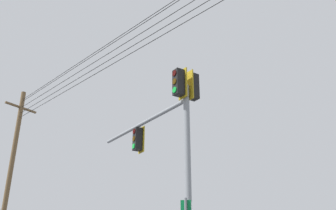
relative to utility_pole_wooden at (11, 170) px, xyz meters
The scene contains 2 objects.
signal_mast_assembly 13.58m from the utility_pole_wooden, 160.16° to the right, with size 6.24×1.47×6.80m.
utility_pole_wooden is the anchor object (origin of this frame).
Camera 1 is at (-9.77, 5.34, 1.44)m, focal length 36.94 mm.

